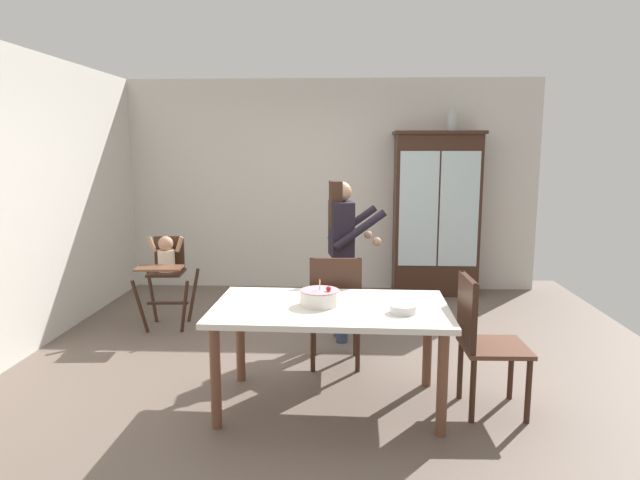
{
  "coord_description": "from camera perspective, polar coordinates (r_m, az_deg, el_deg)",
  "views": [
    {
      "loc": [
        0.23,
        -4.63,
        1.83
      ],
      "look_at": [
        -0.03,
        0.7,
        0.95
      ],
      "focal_mm": 31.32,
      "sensor_mm": 36.0,
      "label": 1
    }
  ],
  "objects": [
    {
      "name": "high_chair_with_toddler",
      "position": [
        5.91,
        -15.43,
        -2.46
      ],
      "size": [
        0.61,
        0.71,
        0.95
      ],
      "rotation": [
        0.0,
        0.0,
        0.07
      ],
      "color": "#382116",
      "rests_on": "ground_plane"
    },
    {
      "name": "dining_chair_right_end",
      "position": [
        4.07,
        16.05,
        -9.25
      ],
      "size": [
        0.45,
        0.45,
        0.96
      ],
      "rotation": [
        0.0,
        0.0,
        1.6
      ],
      "color": "#382116",
      "rests_on": "ground_plane"
    },
    {
      "name": "birthday_cake",
      "position": [
        3.94,
        -0.02,
        -5.88
      ],
      "size": [
        0.28,
        0.28,
        0.19
      ],
      "color": "white",
      "rests_on": "dining_table"
    },
    {
      "name": "adult_person",
      "position": [
        5.26,
        2.25,
        -0.07
      ],
      "size": [
        0.56,
        0.55,
        1.53
      ],
      "rotation": [
        0.0,
        0.0,
        1.74
      ],
      "color": "#33425B",
      "rests_on": "ground_plane"
    },
    {
      "name": "dining_table",
      "position": [
        3.96,
        1.08,
        -7.92
      ],
      "size": [
        1.66,
        0.98,
        0.74
      ],
      "color": "silver",
      "rests_on": "ground_plane"
    },
    {
      "name": "serving_bowl",
      "position": [
        3.8,
        8.48,
        -6.96
      ],
      "size": [
        0.18,
        0.18,
        0.05
      ],
      "primitive_type": "cylinder",
      "color": "silver",
      "rests_on": "dining_table"
    },
    {
      "name": "ceramic_vase",
      "position": [
        7.12,
        13.35,
        11.74
      ],
      "size": [
        0.13,
        0.13,
        0.27
      ],
      "color": "#B2B7B2",
      "rests_on": "china_cabinet"
    },
    {
      "name": "ground_plane",
      "position": [
        4.98,
        -0.06,
        -12.18
      ],
      "size": [
        6.24,
        6.24,
        0.0
      ],
      "primitive_type": "plane",
      "color": "#66564C"
    },
    {
      "name": "wall_back",
      "position": [
        7.28,
        0.98,
        5.58
      ],
      "size": [
        5.32,
        0.06,
        2.7
      ],
      "primitive_type": "cube",
      "color": "beige",
      "rests_on": "ground_plane"
    },
    {
      "name": "china_cabinet",
      "position": [
        7.13,
        11.76,
        2.68
      ],
      "size": [
        1.1,
        0.48,
        2.04
      ],
      "color": "#382116",
      "rests_on": "ground_plane"
    },
    {
      "name": "dining_chair_far_side",
      "position": [
        4.65,
        1.58,
        -6.53
      ],
      "size": [
        0.46,
        0.46,
        0.96
      ],
      "rotation": [
        0.0,
        0.0,
        3.18
      ],
      "color": "#382116",
      "rests_on": "ground_plane"
    },
    {
      "name": "wall_left",
      "position": [
        5.46,
        -28.84,
        3.17
      ],
      "size": [
        0.06,
        5.32,
        2.7
      ],
      "primitive_type": "cube",
      "color": "beige",
      "rests_on": "ground_plane"
    }
  ]
}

